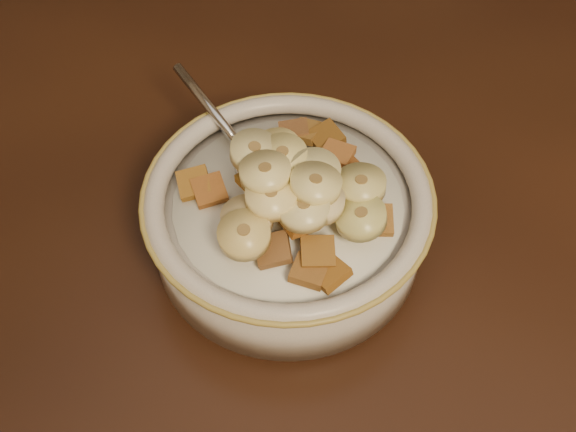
% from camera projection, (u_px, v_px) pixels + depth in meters
% --- Properties ---
extents(table, '(1.44, 0.97, 0.04)m').
position_uv_depth(table, '(478.00, 424.00, 0.44)').
color(table, '#331A0D').
rests_on(table, floor).
extents(cereal_bowl, '(0.18, 0.18, 0.04)m').
position_uv_depth(cereal_bowl, '(288.00, 224.00, 0.48)').
color(cereal_bowl, beige).
rests_on(cereal_bowl, table).
extents(milk, '(0.15, 0.15, 0.00)m').
position_uv_depth(milk, '(288.00, 204.00, 0.46)').
color(milk, silver).
rests_on(milk, cereal_bowl).
extents(spoon, '(0.05, 0.05, 0.01)m').
position_uv_depth(spoon, '(262.00, 172.00, 0.47)').
color(spoon, '#B3B3B3').
rests_on(spoon, cereal_bowl).
extents(cereal_square_0, '(0.03, 0.03, 0.01)m').
position_uv_depth(cereal_square_0, '(287.00, 176.00, 0.44)').
color(cereal_square_0, brown).
rests_on(cereal_square_0, milk).
extents(cereal_square_1, '(0.02, 0.02, 0.01)m').
position_uv_depth(cereal_square_1, '(298.00, 170.00, 0.45)').
color(cereal_square_1, brown).
rests_on(cereal_square_1, milk).
extents(cereal_square_2, '(0.03, 0.03, 0.01)m').
position_uv_depth(cereal_square_2, '(273.00, 250.00, 0.43)').
color(cereal_square_2, brown).
rests_on(cereal_square_2, milk).
extents(cereal_square_3, '(0.03, 0.03, 0.01)m').
position_uv_depth(cereal_square_3, '(194.00, 183.00, 0.46)').
color(cereal_square_3, brown).
rests_on(cereal_square_3, milk).
extents(cereal_square_4, '(0.03, 0.03, 0.01)m').
position_uv_depth(cereal_square_4, '(209.00, 190.00, 0.46)').
color(cereal_square_4, '#9A5220').
rests_on(cereal_square_4, milk).
extents(cereal_square_5, '(0.02, 0.02, 0.01)m').
position_uv_depth(cereal_square_5, '(337.00, 154.00, 0.47)').
color(cereal_square_5, '#995323').
rests_on(cereal_square_5, milk).
extents(cereal_square_6, '(0.02, 0.02, 0.01)m').
position_uv_depth(cereal_square_6, '(309.00, 271.00, 0.42)').
color(cereal_square_6, '#9D5D2A').
rests_on(cereal_square_6, milk).
extents(cereal_square_7, '(0.03, 0.03, 0.01)m').
position_uv_depth(cereal_square_7, '(257.00, 180.00, 0.45)').
color(cereal_square_7, olive).
rests_on(cereal_square_7, milk).
extents(cereal_square_8, '(0.03, 0.03, 0.01)m').
position_uv_depth(cereal_square_8, '(339.00, 162.00, 0.47)').
color(cereal_square_8, brown).
rests_on(cereal_square_8, milk).
extents(cereal_square_9, '(0.03, 0.03, 0.01)m').
position_uv_depth(cereal_square_9, '(299.00, 220.00, 0.43)').
color(cereal_square_9, '#9E6220').
rests_on(cereal_square_9, milk).
extents(cereal_square_10, '(0.03, 0.03, 0.01)m').
position_uv_depth(cereal_square_10, '(284.00, 148.00, 0.47)').
color(cereal_square_10, brown).
rests_on(cereal_square_10, milk).
extents(cereal_square_11, '(0.02, 0.02, 0.01)m').
position_uv_depth(cereal_square_11, '(306.00, 132.00, 0.49)').
color(cereal_square_11, brown).
rests_on(cereal_square_11, milk).
extents(cereal_square_12, '(0.03, 0.03, 0.01)m').
position_uv_depth(cereal_square_12, '(329.00, 273.00, 0.42)').
color(cereal_square_12, brown).
rests_on(cereal_square_12, milk).
extents(cereal_square_13, '(0.03, 0.03, 0.01)m').
position_uv_depth(cereal_square_13, '(326.00, 137.00, 0.48)').
color(cereal_square_13, brown).
rests_on(cereal_square_13, milk).
extents(cereal_square_14, '(0.03, 0.03, 0.01)m').
position_uv_depth(cereal_square_14, '(306.00, 176.00, 0.45)').
color(cereal_square_14, brown).
rests_on(cereal_square_14, milk).
extents(cereal_square_15, '(0.03, 0.03, 0.01)m').
position_uv_depth(cereal_square_15, '(289.00, 209.00, 0.43)').
color(cereal_square_15, olive).
rests_on(cereal_square_15, milk).
extents(cereal_square_16, '(0.03, 0.03, 0.01)m').
position_uv_depth(cereal_square_16, '(318.00, 252.00, 0.42)').
color(cereal_square_16, brown).
rests_on(cereal_square_16, milk).
extents(cereal_square_17, '(0.03, 0.03, 0.01)m').
position_uv_depth(cereal_square_17, '(294.00, 131.00, 0.49)').
color(cereal_square_17, brown).
rests_on(cereal_square_17, milk).
extents(cereal_square_18, '(0.03, 0.03, 0.01)m').
position_uv_depth(cereal_square_18, '(249.00, 234.00, 0.43)').
color(cereal_square_18, brown).
rests_on(cereal_square_18, milk).
extents(cereal_square_19, '(0.03, 0.03, 0.01)m').
position_uv_depth(cereal_square_19, '(377.00, 220.00, 0.44)').
color(cereal_square_19, '#97602C').
rests_on(cereal_square_19, milk).
extents(banana_slice_0, '(0.04, 0.04, 0.01)m').
position_uv_depth(banana_slice_0, '(247.00, 218.00, 0.42)').
color(banana_slice_0, beige).
rests_on(banana_slice_0, milk).
extents(banana_slice_1, '(0.04, 0.04, 0.01)m').
position_uv_depth(banana_slice_1, '(304.00, 209.00, 0.42)').
color(banana_slice_1, '#FFED9B').
rests_on(banana_slice_1, milk).
extents(banana_slice_2, '(0.04, 0.04, 0.01)m').
position_uv_depth(banana_slice_2, '(244.00, 235.00, 0.42)').
color(banana_slice_2, '#E4CC73').
rests_on(banana_slice_2, milk).
extents(banana_slice_3, '(0.04, 0.04, 0.01)m').
position_uv_depth(banana_slice_3, '(319.00, 202.00, 0.43)').
color(banana_slice_3, beige).
rests_on(banana_slice_3, milk).
extents(banana_slice_4, '(0.04, 0.04, 0.01)m').
position_uv_depth(banana_slice_4, '(361.00, 185.00, 0.44)').
color(banana_slice_4, '#D1C271').
rests_on(banana_slice_4, milk).
extents(banana_slice_5, '(0.04, 0.04, 0.01)m').
position_uv_depth(banana_slice_5, '(255.00, 152.00, 0.44)').
color(banana_slice_5, beige).
rests_on(banana_slice_5, milk).
extents(banana_slice_6, '(0.04, 0.04, 0.01)m').
position_uv_depth(banana_slice_6, '(282.00, 156.00, 0.44)').
color(banana_slice_6, '#DDD06D').
rests_on(banana_slice_6, milk).
extents(banana_slice_7, '(0.04, 0.04, 0.02)m').
position_uv_depth(banana_slice_7, '(361.00, 217.00, 0.43)').
color(banana_slice_7, '#C9C075').
rests_on(banana_slice_7, milk).
extents(banana_slice_8, '(0.04, 0.04, 0.01)m').
position_uv_depth(banana_slice_8, '(265.00, 173.00, 0.43)').
color(banana_slice_8, '#FDE18B').
rests_on(banana_slice_8, milk).
extents(banana_slice_9, '(0.04, 0.04, 0.01)m').
position_uv_depth(banana_slice_9, '(276.00, 151.00, 0.45)').
color(banana_slice_9, '#FCDF86').
rests_on(banana_slice_9, milk).
extents(banana_slice_10, '(0.04, 0.04, 0.01)m').
position_uv_depth(banana_slice_10, '(271.00, 197.00, 0.42)').
color(banana_slice_10, '#FFE38A').
rests_on(banana_slice_10, milk).
extents(banana_slice_11, '(0.04, 0.04, 0.02)m').
position_uv_depth(banana_slice_11, '(316.00, 184.00, 0.42)').
color(banana_slice_11, '#E7D188').
rests_on(banana_slice_11, milk).
extents(banana_slice_12, '(0.03, 0.03, 0.02)m').
position_uv_depth(banana_slice_12, '(315.00, 172.00, 0.44)').
color(banana_slice_12, '#F8E9A5').
rests_on(banana_slice_12, milk).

